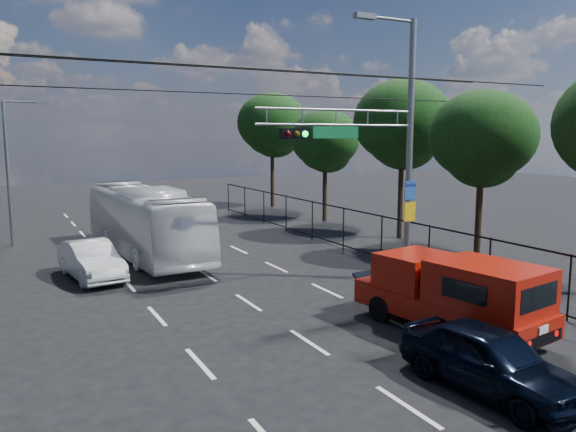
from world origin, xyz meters
TOP-DOWN VIEW (x-y plane):
  - ground at (0.00, 0.00)m, footprint 120.00×120.00m
  - lane_markings at (-0.00, 14.00)m, footprint 6.12×38.00m
  - signal_mast at (5.28, 7.99)m, footprint 6.43×0.39m
  - streetlight_left at (-6.33, 22.00)m, footprint 2.09×0.22m
  - utility_wires at (0.00, 8.83)m, footprint 22.00×5.04m
  - fence_right at (7.60, 12.17)m, footprint 0.06×34.03m
  - tree_right_b at (11.22, 9.02)m, footprint 4.50×4.50m
  - tree_right_c at (11.82, 15.02)m, footprint 5.10×5.10m
  - tree_right_d at (11.42, 22.02)m, footprint 4.32×4.32m
  - tree_right_e at (11.62, 30.02)m, footprint 5.28×5.28m
  - red_pickup at (3.90, 2.88)m, footprint 2.86×5.91m
  - navy_hatchback at (2.00, -0.24)m, footprint 1.99×4.28m
  - white_bus at (-1.18, 17.02)m, footprint 3.18×11.25m
  - white_van at (-4.03, 13.62)m, footprint 2.06×4.46m

SIDE VIEW (x-z plane):
  - ground at x=0.00m, z-range 0.00..0.00m
  - lane_markings at x=0.00m, z-range 0.00..0.01m
  - white_van at x=-4.03m, z-range 0.00..1.42m
  - navy_hatchback at x=2.00m, z-range 0.00..1.42m
  - fence_right at x=7.60m, z-range 0.03..2.03m
  - red_pickup at x=3.90m, z-range 0.07..2.19m
  - white_bus at x=-1.18m, z-range 0.00..3.10m
  - streetlight_left at x=-6.33m, z-range 0.40..7.48m
  - tree_right_d at x=11.42m, z-range 1.34..8.36m
  - tree_right_b at x=11.22m, z-range 1.40..8.71m
  - signal_mast at x=5.28m, z-range 0.49..9.99m
  - tree_right_c at x=11.82m, z-range 1.59..9.88m
  - tree_right_e at x=11.62m, z-range 1.65..10.23m
  - utility_wires at x=0.00m, z-range 6.86..7.60m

